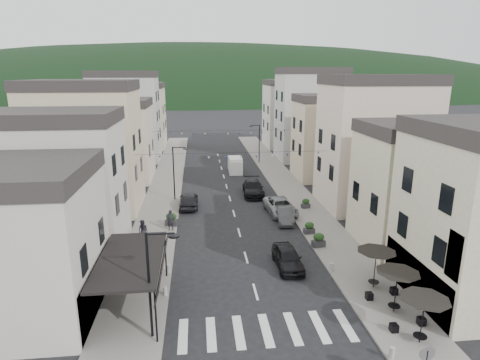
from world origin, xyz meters
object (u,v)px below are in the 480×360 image
Objects in this scene: parked_car_e at (189,200)px; delivery_van at (235,164)px; parked_car_a at (288,258)px; parked_car_b at (285,215)px; parked_car_c at (280,206)px; parked_car_d at (253,188)px; pedestrian_b at (143,231)px; pedestrian_a at (171,220)px.

delivery_van reaches higher than parked_car_e.
parked_car_e is 1.02× the size of delivery_van.
parked_car_b is at bearing 77.73° from parked_car_a.
parked_car_e reaches higher than parked_car_c.
parked_car_c is 0.97× the size of parked_car_d.
pedestrian_b is (-12.70, -3.47, 0.36)m from parked_car_b.
parked_car_b is 0.86× the size of parked_car_e.
parked_car_d is 1.21× the size of delivery_van.
delivery_van is at bearing 74.56° from pedestrian_a.
parked_car_d is at bearing 53.79° from pedestrian_a.
delivery_van reaches higher than parked_car_a.
pedestrian_b is at bearing -111.27° from delivery_van.
parked_car_a is at bearing 117.34° from parked_car_e.
parked_car_d is 13.49m from pedestrian_a.
pedestrian_b is at bearing 152.14° from parked_car_a.
delivery_van reaches higher than parked_car_b.
parked_car_a is 0.94× the size of delivery_van.
parked_car_c is 11.16m from pedestrian_a.
parked_car_d is at bearing 74.82° from pedestrian_b.
parked_car_d is at bearing -152.86° from parked_car_e.
parked_car_d is 3.05× the size of pedestrian_b.
pedestrian_a reaches higher than pedestrian_b.
parked_car_b is 0.88× the size of delivery_van.
parked_car_d is at bearing 99.98° from parked_car_c.
parked_car_d is 8.19m from parked_car_e.
parked_car_b is 2.30m from parked_car_c.
delivery_van is 2.51× the size of pedestrian_a.
pedestrian_a reaches higher than parked_car_c.
parked_car_b is at bearing 150.08° from parked_car_e.
parked_car_e is 9.48m from pedestrian_b.
parked_car_a is 1.07× the size of parked_car_b.
parked_car_d is at bearing -83.58° from delivery_van.
pedestrian_b is (-12.70, -5.77, 0.28)m from parked_car_c.
pedestrian_a is (-10.58, -1.23, 0.37)m from parked_car_b.
parked_car_e is 6.70m from pedestrian_a.
parked_car_a is 11.73m from pedestrian_a.
parked_car_a is 0.80× the size of parked_car_c.
delivery_van is at bearing -112.53° from parked_car_e.
parked_car_c is (0.00, 2.30, 0.08)m from parked_car_b.
parked_car_a is at bearing -0.92° from pedestrian_b.
pedestrian_a is at bearing -166.60° from parked_car_c.
pedestrian_b reaches higher than parked_car_d.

